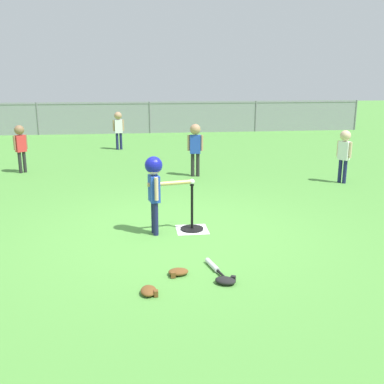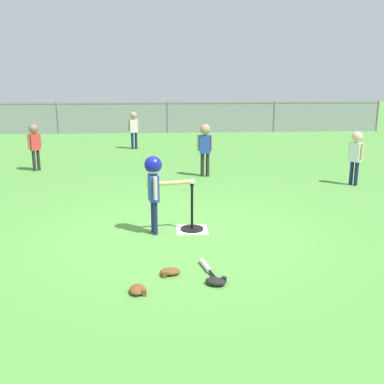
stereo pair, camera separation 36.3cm
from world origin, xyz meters
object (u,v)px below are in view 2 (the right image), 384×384
at_px(baseball_on_tee, 192,182).
at_px(glove_tossed_aside, 170,271).
at_px(fielder_deep_center, 134,125).
at_px(batter_child, 154,179).
at_px(glove_near_bats, 138,290).
at_px(glove_by_plate, 216,281).
at_px(fielder_deep_right, 205,143).
at_px(spare_bat_silver, 207,268).
at_px(batting_tee, 192,223).
at_px(fielder_near_left, 34,141).
at_px(fielder_deep_left, 356,151).

distance_m(baseball_on_tee, glove_tossed_aside, 1.63).
bearing_deg(fielder_deep_center, batter_child, -84.52).
bearing_deg(glove_near_bats, glove_by_plate, 9.28).
relative_size(baseball_on_tee, glove_tossed_aside, 0.33).
bearing_deg(fielder_deep_right, spare_bat_silver, -95.03).
bearing_deg(fielder_deep_right, batting_tee, -98.37).
height_order(fielder_near_left, fielder_deep_right, fielder_deep_right).
distance_m(fielder_deep_left, glove_near_bats, 5.93).
relative_size(batting_tee, glove_by_plate, 2.46).
bearing_deg(batter_child, glove_tossed_aside, -82.52).
xyz_separation_m(fielder_deep_right, fielder_deep_left, (2.85, -0.97, -0.04)).
distance_m(spare_bat_silver, glove_near_bats, 0.89).
xyz_separation_m(baseball_on_tee, fielder_near_left, (-3.25, 4.26, -0.02)).
bearing_deg(glove_tossed_aside, fielder_deep_left, 46.52).
bearing_deg(glove_by_plate, glove_tossed_aside, 149.94).
distance_m(fielder_deep_right, fielder_deep_center, 4.17).
bearing_deg(fielder_deep_center, glove_near_bats, -86.55).
bearing_deg(batter_child, batting_tee, 11.25).
distance_m(batting_tee, fielder_near_left, 5.39).
bearing_deg(fielder_deep_left, batting_tee, -143.97).
distance_m(batting_tee, spare_bat_silver, 1.38).
relative_size(fielder_deep_left, glove_by_plate, 3.95).
xyz_separation_m(batter_child, fielder_deep_center, (-0.70, 7.31, -0.07)).
distance_m(batting_tee, glove_by_plate, 1.74).
xyz_separation_m(baseball_on_tee, fielder_deep_right, (0.50, 3.41, 0.02)).
height_order(batter_child, fielder_deep_right, fielder_deep_right).
xyz_separation_m(fielder_deep_left, glove_near_bats, (-4.03, -4.30, -0.65)).
xyz_separation_m(batter_child, glove_by_plate, (0.65, -1.63, -0.73)).
relative_size(batting_tee, baseball_on_tee, 8.91).
xyz_separation_m(fielder_deep_center, glove_near_bats, (0.55, -9.07, -0.66)).
bearing_deg(fielder_deep_right, fielder_near_left, 167.35).
bearing_deg(fielder_deep_center, glove_by_plate, -81.39).
bearing_deg(spare_bat_silver, fielder_deep_right, 84.97).
bearing_deg(fielder_deep_right, glove_by_plate, -94.06).
bearing_deg(fielder_deep_right, glove_near_bats, -102.53).
xyz_separation_m(fielder_near_left, glove_near_bats, (2.58, -6.12, -0.64)).
relative_size(baseball_on_tee, fielder_deep_left, 0.07).
bearing_deg(fielder_deep_center, fielder_deep_right, -65.63).
bearing_deg(batter_child, fielder_near_left, 122.14).
height_order(fielder_deep_center, fielder_deep_left, fielder_deep_center).
relative_size(fielder_deep_right, glove_tossed_aside, 4.94).
height_order(baseball_on_tee, glove_near_bats, baseball_on_tee).
height_order(spare_bat_silver, glove_tossed_aside, glove_tossed_aside).
xyz_separation_m(spare_bat_silver, glove_near_bats, (-0.75, -0.49, 0.01)).
xyz_separation_m(batting_tee, fielder_deep_right, (0.50, 3.41, 0.62)).
distance_m(baseball_on_tee, glove_by_plate, 1.86).
bearing_deg(glove_by_plate, batter_child, 111.86).
height_order(fielder_near_left, glove_tossed_aside, fielder_near_left).
distance_m(batter_child, fielder_deep_right, 3.66).
relative_size(baseball_on_tee, fielder_near_left, 0.07).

